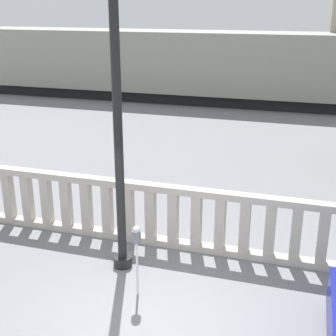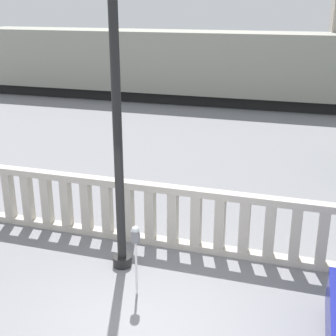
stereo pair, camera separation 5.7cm
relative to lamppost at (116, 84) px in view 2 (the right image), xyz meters
name	(u,v)px [view 2 (the right image)]	position (x,y,z in m)	size (l,w,h in m)	color
ground_plane	(140,326)	(0.97, -1.61, -3.56)	(160.00, 160.00, 0.00)	slate
balustrade	(184,218)	(0.97, 1.04, -2.88)	(13.11, 0.24, 1.36)	#BCB5A8
lamppost	(116,84)	(0.00, 0.00, 0.00)	(0.37, 0.37, 7.00)	black
parking_meter	(136,241)	(0.61, -0.81, -2.50)	(0.16, 0.16, 1.33)	silver
train_near	(245,67)	(-0.06, 16.01, -1.71)	(28.72, 2.78, 4.12)	black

